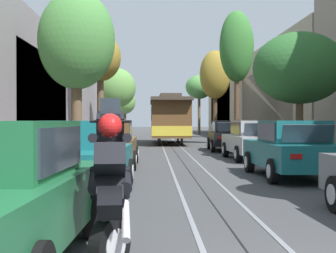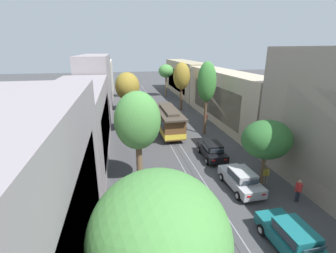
{
  "view_description": "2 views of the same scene",
  "coord_description": "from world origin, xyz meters",
  "px_view_note": "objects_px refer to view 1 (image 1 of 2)",
  "views": [
    {
      "loc": [
        -1.14,
        -3.37,
        1.58
      ],
      "look_at": [
        -0.12,
        28.22,
        1.18
      ],
      "focal_mm": 51.17,
      "sensor_mm": 36.0,
      "label": 1
    },
    {
      "loc": [
        -5.7,
        1.09,
        10.26
      ],
      "look_at": [
        0.0,
        29.29,
        0.87
      ],
      "focal_mm": 25.73,
      "sensor_mm": 36.0,
      "label": 2
    }
  ],
  "objects_px": {
    "street_tree_kerb_left_mid": "(100,59)",
    "pedestrian_on_right_pavement": "(248,130)",
    "street_tree_kerb_right_fourth": "(215,76)",
    "motorcycle_with_rider": "(110,176)",
    "street_tree_kerb_left_far": "(125,102)",
    "street_tree_kerb_right_second": "(300,68)",
    "pedestrian_on_left_pavement": "(307,138)",
    "street_tree_kerb_right_far": "(199,87)",
    "parked_car_black_fourth_right": "(228,136)",
    "parked_car_silver_mid_right": "(253,140)",
    "street_tree_kerb_left_second": "(77,41)",
    "parked_car_teal_second_left": "(83,156)",
    "street_tree_kerb_right_mid": "(237,48)",
    "parked_car_brown_mid_left": "(109,143)",
    "parked_car_teal_second_right": "(292,149)",
    "cable_car_trolley": "(169,119)",
    "street_tree_kerb_left_fourth": "(117,88)"
  },
  "relations": [
    {
      "from": "parked_car_teal_second_right",
      "to": "parked_car_black_fourth_right",
      "type": "relative_size",
      "value": 0.99
    },
    {
      "from": "street_tree_kerb_left_far",
      "to": "motorcycle_with_rider",
      "type": "distance_m",
      "value": 52.44
    },
    {
      "from": "parked_car_brown_mid_left",
      "to": "street_tree_kerb_right_fourth",
      "type": "relative_size",
      "value": 0.54
    },
    {
      "from": "motorcycle_with_rider",
      "to": "street_tree_kerb_right_fourth",
      "type": "bearing_deg",
      "value": 80.86
    },
    {
      "from": "pedestrian_on_right_pavement",
      "to": "street_tree_kerb_right_far",
      "type": "bearing_deg",
      "value": 94.41
    },
    {
      "from": "street_tree_kerb_left_fourth",
      "to": "cable_car_trolley",
      "type": "bearing_deg",
      "value": -70.69
    },
    {
      "from": "parked_car_silver_mid_right",
      "to": "street_tree_kerb_left_second",
      "type": "bearing_deg",
      "value": 162.38
    },
    {
      "from": "parked_car_black_fourth_right",
      "to": "street_tree_kerb_left_fourth",
      "type": "height_order",
      "value": "street_tree_kerb_left_fourth"
    },
    {
      "from": "street_tree_kerb_left_second",
      "to": "parked_car_teal_second_left",
      "type": "bearing_deg",
      "value": -80.32
    },
    {
      "from": "pedestrian_on_left_pavement",
      "to": "parked_car_brown_mid_left",
      "type": "bearing_deg",
      "value": -159.71
    },
    {
      "from": "parked_car_brown_mid_left",
      "to": "parked_car_teal_second_right",
      "type": "bearing_deg",
      "value": -32.06
    },
    {
      "from": "street_tree_kerb_right_fourth",
      "to": "pedestrian_on_right_pavement",
      "type": "relative_size",
      "value": 5.15
    },
    {
      "from": "parked_car_teal_second_right",
      "to": "street_tree_kerb_right_second",
      "type": "xyz_separation_m",
      "value": [
        2.2,
        6.42,
        2.93
      ]
    },
    {
      "from": "parked_car_black_fourth_right",
      "to": "motorcycle_with_rider",
      "type": "distance_m",
      "value": 19.92
    },
    {
      "from": "street_tree_kerb_left_far",
      "to": "pedestrian_on_right_pavement",
      "type": "xyz_separation_m",
      "value": [
        10.53,
        -22.12,
        -2.88
      ]
    },
    {
      "from": "street_tree_kerb_right_mid",
      "to": "pedestrian_on_right_pavement",
      "type": "relative_size",
      "value": 5.65
    },
    {
      "from": "cable_car_trolley",
      "to": "street_tree_kerb_right_second",
      "type": "bearing_deg",
      "value": -69.01
    },
    {
      "from": "motorcycle_with_rider",
      "to": "pedestrian_on_left_pavement",
      "type": "bearing_deg",
      "value": 64.27
    },
    {
      "from": "street_tree_kerb_right_mid",
      "to": "cable_car_trolley",
      "type": "bearing_deg",
      "value": 169.42
    },
    {
      "from": "street_tree_kerb_left_mid",
      "to": "pedestrian_on_right_pavement",
      "type": "distance_m",
      "value": 12.06
    },
    {
      "from": "parked_car_black_fourth_right",
      "to": "cable_car_trolley",
      "type": "distance_m",
      "value": 8.12
    },
    {
      "from": "parked_car_silver_mid_right",
      "to": "motorcycle_with_rider",
      "type": "bearing_deg",
      "value": -108.09
    },
    {
      "from": "street_tree_kerb_left_mid",
      "to": "motorcycle_with_rider",
      "type": "distance_m",
      "value": 28.63
    },
    {
      "from": "street_tree_kerb_left_fourth",
      "to": "parked_car_black_fourth_right",
      "type": "bearing_deg",
      "value": -70.36
    },
    {
      "from": "street_tree_kerb_left_mid",
      "to": "street_tree_kerb_right_fourth",
      "type": "bearing_deg",
      "value": 48.82
    },
    {
      "from": "parked_car_teal_second_left",
      "to": "street_tree_kerb_right_second",
      "type": "relative_size",
      "value": 0.85
    },
    {
      "from": "parked_car_teal_second_left",
      "to": "parked_car_brown_mid_left",
      "type": "bearing_deg",
      "value": 89.81
    },
    {
      "from": "parked_car_brown_mid_left",
      "to": "parked_car_teal_second_right",
      "type": "relative_size",
      "value": 1.0
    },
    {
      "from": "street_tree_kerb_right_fourth",
      "to": "motorcycle_with_rider",
      "type": "xyz_separation_m",
      "value": [
        -6.24,
        -38.77,
        -4.77
      ]
    },
    {
      "from": "street_tree_kerb_right_fourth",
      "to": "parked_car_silver_mid_right",
      "type": "bearing_deg",
      "value": -93.94
    },
    {
      "from": "street_tree_kerb_right_fourth",
      "to": "pedestrian_on_left_pavement",
      "type": "xyz_separation_m",
      "value": [
        0.52,
        -24.74,
        -4.87
      ]
    },
    {
      "from": "parked_car_teal_second_left",
      "to": "parked_car_teal_second_right",
      "type": "distance_m",
      "value": 5.94
    },
    {
      "from": "street_tree_kerb_right_second",
      "to": "cable_car_trolley",
      "type": "height_order",
      "value": "street_tree_kerb_right_second"
    },
    {
      "from": "parked_car_brown_mid_left",
      "to": "parked_car_black_fourth_right",
      "type": "height_order",
      "value": "same"
    },
    {
      "from": "parked_car_brown_mid_left",
      "to": "street_tree_kerb_right_fourth",
      "type": "height_order",
      "value": "street_tree_kerb_right_fourth"
    },
    {
      "from": "parked_car_black_fourth_right",
      "to": "pedestrian_on_right_pavement",
      "type": "xyz_separation_m",
      "value": [
        3.24,
        10.73,
        0.08
      ]
    },
    {
      "from": "street_tree_kerb_left_mid",
      "to": "street_tree_kerb_right_second",
      "type": "height_order",
      "value": "street_tree_kerb_left_mid"
    },
    {
      "from": "street_tree_kerb_left_mid",
      "to": "pedestrian_on_right_pavement",
      "type": "xyz_separation_m",
      "value": [
        10.79,
        2.13,
        -4.95
      ]
    },
    {
      "from": "parked_car_teal_second_left",
      "to": "parked_car_black_fourth_right",
      "type": "bearing_deg",
      "value": 68.94
    },
    {
      "from": "street_tree_kerb_right_second",
      "to": "street_tree_kerb_right_mid",
      "type": "bearing_deg",
      "value": 92.34
    },
    {
      "from": "parked_car_teal_second_right",
      "to": "street_tree_kerb_right_mid",
      "type": "xyz_separation_m",
      "value": [
        1.71,
        18.4,
        5.58
      ]
    },
    {
      "from": "street_tree_kerb_left_mid",
      "to": "cable_car_trolley",
      "type": "relative_size",
      "value": 0.83
    },
    {
      "from": "parked_car_silver_mid_right",
      "to": "pedestrian_on_left_pavement",
      "type": "relative_size",
      "value": 2.84
    },
    {
      "from": "parked_car_teal_second_right",
      "to": "pedestrian_on_right_pavement",
      "type": "distance_m",
      "value": 22.62
    },
    {
      "from": "parked_car_teal_second_left",
      "to": "parked_car_black_fourth_right",
      "type": "height_order",
      "value": "same"
    },
    {
      "from": "street_tree_kerb_right_far",
      "to": "cable_car_trolley",
      "type": "xyz_separation_m",
      "value": [
        -4.39,
        -24.34,
        -3.84
      ]
    },
    {
      "from": "parked_car_brown_mid_left",
      "to": "street_tree_kerb_left_second",
      "type": "bearing_deg",
      "value": 110.44
    },
    {
      "from": "parked_car_teal_second_left",
      "to": "street_tree_kerb_right_fourth",
      "type": "bearing_deg",
      "value": 77.71
    },
    {
      "from": "parked_car_black_fourth_right",
      "to": "motorcycle_with_rider",
      "type": "xyz_separation_m",
      "value": [
        -4.39,
        -19.43,
        0.17
      ]
    },
    {
      "from": "street_tree_kerb_right_fourth",
      "to": "motorcycle_with_rider",
      "type": "bearing_deg",
      "value": -99.14
    }
  ]
}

